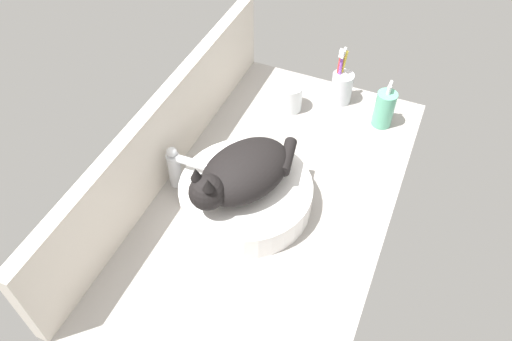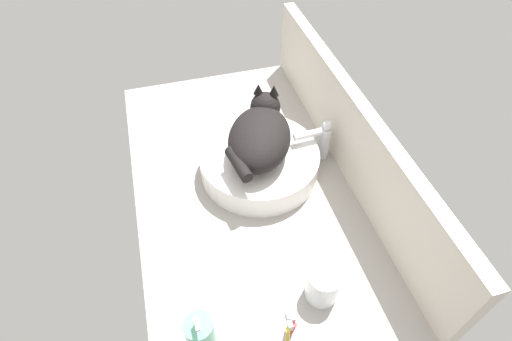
% 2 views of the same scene
% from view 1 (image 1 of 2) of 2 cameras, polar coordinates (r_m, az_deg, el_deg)
% --- Properties ---
extents(ground_plane, '(1.10, 0.63, 0.04)m').
position_cam_1_polar(ground_plane, '(1.35, 1.37, -3.79)').
color(ground_plane, '#9E9993').
extents(backsplash_panel, '(1.10, 0.04, 0.25)m').
position_cam_1_polar(backsplash_panel, '(1.34, -10.39, 4.02)').
color(backsplash_panel, silver).
rests_on(backsplash_panel, ground_plane).
extents(sink_basin, '(0.34, 0.34, 0.08)m').
position_cam_1_polar(sink_basin, '(1.29, -1.16, -2.79)').
color(sink_basin, white).
rests_on(sink_basin, ground_plane).
extents(cat, '(0.30, 0.26, 0.14)m').
position_cam_1_polar(cat, '(1.21, -1.68, -0.28)').
color(cat, black).
rests_on(cat, sink_basin).
extents(faucet, '(0.04, 0.12, 0.14)m').
position_cam_1_polar(faucet, '(1.33, -8.92, 0.49)').
color(faucet, silver).
rests_on(faucet, ground_plane).
extents(soap_dispenser, '(0.06, 0.06, 0.15)m').
position_cam_1_polar(soap_dispenser, '(1.55, 14.45, 6.85)').
color(soap_dispenser, '#60B793').
rests_on(soap_dispenser, ground_plane).
extents(toothbrush_cup, '(0.07, 0.07, 0.19)m').
position_cam_1_polar(toothbrush_cup, '(1.61, 9.74, 9.45)').
color(toothbrush_cup, silver).
rests_on(toothbrush_cup, ground_plane).
extents(water_glass, '(0.08, 0.08, 0.09)m').
position_cam_1_polar(water_glass, '(1.57, 3.90, 8.19)').
color(water_glass, white).
rests_on(water_glass, ground_plane).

